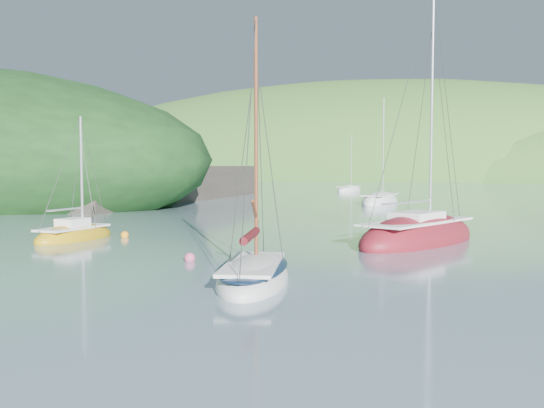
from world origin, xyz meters
The scene contains 8 objects.
ground centered at (0.00, 0.00, 0.00)m, with size 700.00×700.00×0.00m, color slate.
shoreline_hills centered at (-9.66, 172.42, 0.00)m, with size 690.00×135.00×56.00m.
daysailer_white centered at (1.34, 1.97, 0.20)m, with size 4.01×5.98×8.64m.
sloop_red centered at (3.39, 13.59, 0.23)m, with size 5.08×9.13×12.81m.
sailboat_yellow centered at (-11.54, 7.32, 0.17)m, with size 2.30×5.00×6.46m.
distant_sloop_a centered at (-6.88, 40.12, 0.18)m, with size 2.79×7.52×10.65m.
distant_sloop_c centered at (-18.92, 64.24, 0.16)m, with size 2.50×6.12×8.55m.
mooring_buoys centered at (-0.04, 7.21, 0.12)m, with size 23.30×5.00×0.41m.
Camera 1 is at (10.25, -13.74, 3.52)m, focal length 40.00 mm.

